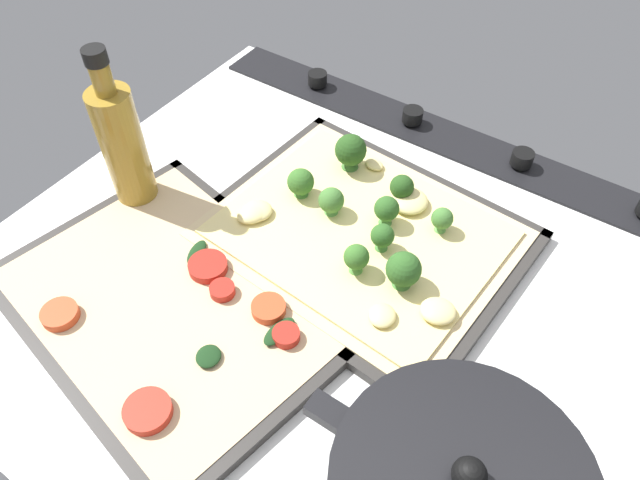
# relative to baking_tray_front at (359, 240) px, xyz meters

# --- Properties ---
(ground_plane) EXTENTS (0.79, 0.66, 0.03)m
(ground_plane) POSITION_rel_baking_tray_front_xyz_m (-0.03, 0.07, -0.02)
(ground_plane) COLOR white
(stove_control_panel) EXTENTS (0.76, 0.07, 0.03)m
(stove_control_panel) POSITION_rel_baking_tray_front_xyz_m (-0.03, -0.22, 0.00)
(stove_control_panel) COLOR black
(stove_control_panel) RESTS_ON ground_plane
(baking_tray_front) EXTENTS (0.36, 0.31, 0.01)m
(baking_tray_front) POSITION_rel_baking_tray_front_xyz_m (0.00, 0.00, 0.00)
(baking_tray_front) COLOR #33302D
(baking_tray_front) RESTS_ON ground_plane
(broccoli_pizza) EXTENTS (0.34, 0.28, 0.06)m
(broccoli_pizza) POSITION_rel_baking_tray_front_xyz_m (0.00, -0.00, 0.01)
(broccoli_pizza) COLOR beige
(broccoli_pizza) RESTS_ON baking_tray_front
(baking_tray_back) EXTENTS (0.40, 0.33, 0.01)m
(baking_tray_back) POSITION_rel_baking_tray_front_xyz_m (0.11, 0.19, 0.00)
(baking_tray_back) COLOR #33302D
(baking_tray_back) RESTS_ON ground_plane
(veggie_pizza_back) EXTENTS (0.37, 0.30, 0.02)m
(veggie_pizza_back) POSITION_rel_baking_tray_front_xyz_m (0.11, 0.19, 0.01)
(veggie_pizza_back) COLOR #D7B88A
(veggie_pizza_back) RESTS_ON baking_tray_back
(oil_bottle) EXTENTS (0.05, 0.05, 0.21)m
(oil_bottle) POSITION_rel_baking_tray_front_xyz_m (0.26, 0.09, 0.08)
(oil_bottle) COLOR olive
(oil_bottle) RESTS_ON ground_plane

